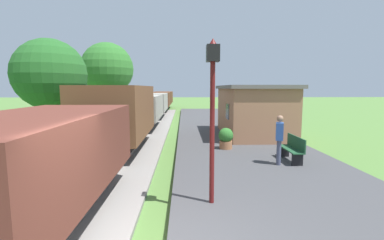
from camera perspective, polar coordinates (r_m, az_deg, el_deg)
The scene contains 8 objects.
freight_train at distance 21.55m, azimuth -9.59°, elevation 3.00°, with size 2.50×39.20×2.72m.
station_hut at distance 15.31m, azimuth 12.93°, elevation 2.11°, with size 3.50×5.80×2.78m.
bench_near_hut at distance 10.27m, azimuth 20.86°, elevation -5.70°, with size 0.42×1.50×0.91m.
person_waiting at distance 9.58m, azimuth 18.31°, elevation -3.66°, with size 0.35×0.44×1.71m.
potted_planter at distance 11.63m, azimuth 7.30°, elevation -3.86°, with size 0.64×0.64×0.92m.
lamp_post_near at distance 5.87m, azimuth 4.45°, elevation 6.09°, with size 0.28×0.28×3.70m.
tree_trackside_far at distance 16.31m, azimuth -28.26°, elevation 8.61°, with size 3.79×3.79×5.50m.
tree_field_left at distance 23.84m, azimuth -17.78°, elevation 10.48°, with size 4.35×4.35×6.69m.
Camera 1 is at (0.50, -3.90, 2.88)m, focal length 24.74 mm.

